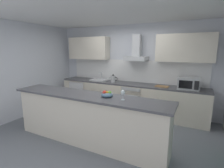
{
  "coord_description": "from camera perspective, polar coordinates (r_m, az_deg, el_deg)",
  "views": [
    {
      "loc": [
        1.83,
        -3.18,
        1.88
      ],
      "look_at": [
        -0.03,
        0.45,
        1.05
      ],
      "focal_mm": 27.49,
      "sensor_mm": 36.0,
      "label": 1
    }
  ],
  "objects": [
    {
      "name": "sink",
      "position": [
        5.46,
        -4.12,
        1.43
      ],
      "size": [
        0.5,
        0.4,
        0.26
      ],
      "color": "silver",
      "rests_on": "counter_back"
    },
    {
      "name": "backsplash_tile",
      "position": [
        5.29,
        6.63,
        4.36
      ],
      "size": [
        4.23,
        0.02,
        0.66
      ],
      "primitive_type": "cube",
      "color": "white"
    },
    {
      "name": "microwave",
      "position": [
        4.64,
        24.14,
        0.18
      ],
      "size": [
        0.5,
        0.38,
        0.3
      ],
      "color": "#B7BABC",
      "rests_on": "counter_back"
    },
    {
      "name": "fruit_bowl",
      "position": [
        3.18,
        -1.72,
        -3.54
      ],
      "size": [
        0.22,
        0.22,
        0.13
      ],
      "color": "slate",
      "rests_on": "counter_island"
    },
    {
      "name": "kettle",
      "position": [
        5.17,
        0.39,
        1.76
      ],
      "size": [
        0.29,
        0.15,
        0.24
      ],
      "color": "#B7BABC",
      "rests_on": "counter_back"
    },
    {
      "name": "refrigerator",
      "position": [
        5.96,
        -10.09,
        -2.83
      ],
      "size": [
        0.58,
        0.6,
        0.85
      ],
      "color": "white",
      "rests_on": "ground"
    },
    {
      "name": "counter_island",
      "position": [
        3.54,
        -8.26,
        -11.36
      ],
      "size": [
        3.32,
        0.64,
        1.01
      ],
      "color": "beige",
      "rests_on": "ground"
    },
    {
      "name": "oven",
      "position": [
        5.07,
        7.25,
        -4.86
      ],
      "size": [
        0.6,
        0.62,
        0.8
      ],
      "color": "slate",
      "rests_on": "ground"
    },
    {
      "name": "range_hood",
      "position": [
        4.99,
        8.15,
        10.32
      ],
      "size": [
        0.62,
        0.45,
        0.72
      ],
      "color": "#B7BABC"
    },
    {
      "name": "wall_back",
      "position": [
        5.35,
        6.92,
        5.19
      ],
      "size": [
        5.97,
        0.12,
        2.6
      ],
      "primitive_type": "cube",
      "color": "silver",
      "rests_on": "ground"
    },
    {
      "name": "counter_back",
      "position": [
        5.17,
        5.23,
        -4.62
      ],
      "size": [
        4.37,
        0.6,
        0.9
      ],
      "color": "beige",
      "rests_on": "ground"
    },
    {
      "name": "upper_cabinets",
      "position": [
        5.11,
        6.17,
        11.77
      ],
      "size": [
        4.32,
        0.32,
        0.7
      ],
      "color": "beige"
    },
    {
      "name": "ground",
      "position": [
        4.13,
        -2.61,
        -15.75
      ],
      "size": [
        5.97,
        4.5,
        0.02
      ],
      "primitive_type": "cube",
      "color": "slate"
    },
    {
      "name": "wine_glass",
      "position": [
        2.98,
        3.66,
        -3.03
      ],
      "size": [
        0.08,
        0.08,
        0.18
      ],
      "color": "silver",
      "rests_on": "counter_island"
    },
    {
      "name": "chopping_board",
      "position": [
        4.74,
        16.29,
        -0.76
      ],
      "size": [
        0.36,
        0.26,
        0.02
      ],
      "primitive_type": "cube",
      "rotation": [
        0.0,
        0.0,
        -0.11
      ],
      "color": "#9E7247",
      "rests_on": "counter_back"
    },
    {
      "name": "wall_left",
      "position": [
        5.44,
        -26.82,
        4.15
      ],
      "size": [
        0.12,
        4.5,
        2.6
      ],
      "primitive_type": "cube",
      "color": "silver",
      "rests_on": "ground"
    },
    {
      "name": "ceiling",
      "position": [
        3.74,
        -3.01,
        22.74
      ],
      "size": [
        5.97,
        4.5,
        0.02
      ],
      "primitive_type": "cube",
      "color": "white"
    }
  ]
}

